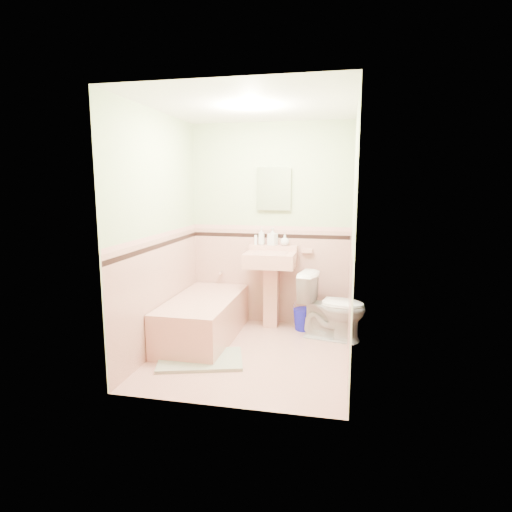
% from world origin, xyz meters
% --- Properties ---
extents(floor, '(2.20, 2.20, 0.00)m').
position_xyz_m(floor, '(0.00, 0.00, 0.00)').
color(floor, '#D39B8A').
rests_on(floor, ground).
extents(ceiling, '(2.20, 2.20, 0.00)m').
position_xyz_m(ceiling, '(0.00, 0.00, 2.50)').
color(ceiling, white).
rests_on(ceiling, ground).
extents(wall_back, '(2.50, 0.00, 2.50)m').
position_xyz_m(wall_back, '(0.00, 1.10, 1.25)').
color(wall_back, beige).
rests_on(wall_back, ground).
extents(wall_front, '(2.50, 0.00, 2.50)m').
position_xyz_m(wall_front, '(0.00, -1.10, 1.25)').
color(wall_front, beige).
rests_on(wall_front, ground).
extents(wall_left, '(0.00, 2.50, 2.50)m').
position_xyz_m(wall_left, '(-1.00, 0.00, 1.25)').
color(wall_left, beige).
rests_on(wall_left, ground).
extents(wall_right, '(0.00, 2.50, 2.50)m').
position_xyz_m(wall_right, '(1.00, 0.00, 1.25)').
color(wall_right, beige).
rests_on(wall_right, ground).
extents(wainscot_back, '(2.00, 0.00, 2.00)m').
position_xyz_m(wainscot_back, '(0.00, 1.09, 0.60)').
color(wainscot_back, '#D5A08F').
rests_on(wainscot_back, ground).
extents(wainscot_front, '(2.00, 0.00, 2.00)m').
position_xyz_m(wainscot_front, '(0.00, -1.09, 0.60)').
color(wainscot_front, '#D5A08F').
rests_on(wainscot_front, ground).
extents(wainscot_left, '(0.00, 2.20, 2.20)m').
position_xyz_m(wainscot_left, '(-0.99, 0.00, 0.60)').
color(wainscot_left, '#D5A08F').
rests_on(wainscot_left, ground).
extents(wainscot_right, '(0.00, 2.20, 2.20)m').
position_xyz_m(wainscot_right, '(0.99, 0.00, 0.60)').
color(wainscot_right, '#D5A08F').
rests_on(wainscot_right, ground).
extents(accent_back, '(2.00, 0.00, 2.00)m').
position_xyz_m(accent_back, '(0.00, 1.08, 1.12)').
color(accent_back, black).
rests_on(accent_back, ground).
extents(accent_front, '(2.00, 0.00, 2.00)m').
position_xyz_m(accent_front, '(0.00, -1.08, 1.12)').
color(accent_front, black).
rests_on(accent_front, ground).
extents(accent_left, '(0.00, 2.20, 2.20)m').
position_xyz_m(accent_left, '(-0.98, 0.00, 1.12)').
color(accent_left, black).
rests_on(accent_left, ground).
extents(accent_right, '(0.00, 2.20, 2.20)m').
position_xyz_m(accent_right, '(0.98, 0.00, 1.12)').
color(accent_right, black).
rests_on(accent_right, ground).
extents(cap_back, '(2.00, 0.00, 2.00)m').
position_xyz_m(cap_back, '(0.00, 1.08, 1.22)').
color(cap_back, '#D3978C').
rests_on(cap_back, ground).
extents(cap_front, '(2.00, 0.00, 2.00)m').
position_xyz_m(cap_front, '(0.00, -1.08, 1.22)').
color(cap_front, '#D3978C').
rests_on(cap_front, ground).
extents(cap_left, '(0.00, 2.20, 2.20)m').
position_xyz_m(cap_left, '(-0.98, 0.00, 1.22)').
color(cap_left, '#D3978C').
rests_on(cap_left, ground).
extents(cap_right, '(0.00, 2.20, 2.20)m').
position_xyz_m(cap_right, '(0.98, 0.00, 1.22)').
color(cap_right, '#D3978C').
rests_on(cap_right, ground).
extents(bathtub, '(0.70, 1.50, 0.45)m').
position_xyz_m(bathtub, '(-0.63, 0.33, 0.23)').
color(bathtub, tan).
rests_on(bathtub, floor).
extents(tub_faucet, '(0.04, 0.12, 0.04)m').
position_xyz_m(tub_faucet, '(-0.63, 1.05, 0.63)').
color(tub_faucet, silver).
rests_on(tub_faucet, wall_back).
extents(sink, '(0.60, 0.49, 0.95)m').
position_xyz_m(sink, '(0.05, 0.86, 0.47)').
color(sink, tan).
rests_on(sink, floor).
extents(sink_faucet, '(0.02, 0.02, 0.10)m').
position_xyz_m(sink_faucet, '(0.05, 1.00, 0.95)').
color(sink_faucet, silver).
rests_on(sink_faucet, sink).
extents(medicine_cabinet, '(0.39, 0.04, 0.49)m').
position_xyz_m(medicine_cabinet, '(0.05, 1.07, 1.70)').
color(medicine_cabinet, white).
rests_on(medicine_cabinet, wall_back).
extents(soap_dish, '(0.13, 0.08, 0.04)m').
position_xyz_m(soap_dish, '(0.47, 1.06, 0.95)').
color(soap_dish, tan).
rests_on(soap_dish, wall_back).
extents(soap_bottle_left, '(0.10, 0.10, 0.21)m').
position_xyz_m(soap_bottle_left, '(-0.10, 1.04, 1.12)').
color(soap_bottle_left, '#B2B2B2').
rests_on(soap_bottle_left, sink).
extents(soap_bottle_mid, '(0.13, 0.13, 0.22)m').
position_xyz_m(soap_bottle_mid, '(0.04, 1.04, 1.12)').
color(soap_bottle_mid, '#B2B2B2').
rests_on(soap_bottle_mid, sink).
extents(soap_bottle_right, '(0.12, 0.12, 0.14)m').
position_xyz_m(soap_bottle_right, '(0.20, 1.04, 1.08)').
color(soap_bottle_right, '#B2B2B2').
rests_on(soap_bottle_right, sink).
extents(tube, '(0.05, 0.05, 0.12)m').
position_xyz_m(tube, '(-0.17, 1.04, 1.07)').
color(tube, white).
rests_on(tube, sink).
extents(toilet, '(0.81, 0.56, 0.76)m').
position_xyz_m(toilet, '(0.81, 0.64, 0.38)').
color(toilet, white).
rests_on(toilet, floor).
extents(bucket, '(0.28, 0.28, 0.26)m').
position_xyz_m(bucket, '(0.46, 0.87, 0.13)').
color(bucket, '#1415BC').
rests_on(bucket, floor).
extents(bath_mat, '(0.95, 0.76, 0.03)m').
position_xyz_m(bath_mat, '(-0.46, -0.29, 0.02)').
color(bath_mat, gray).
rests_on(bath_mat, floor).
extents(shoe, '(0.18, 0.13, 0.07)m').
position_xyz_m(shoe, '(-0.38, -0.26, 0.07)').
color(shoe, '#BF1E59').
rests_on(shoe, bath_mat).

